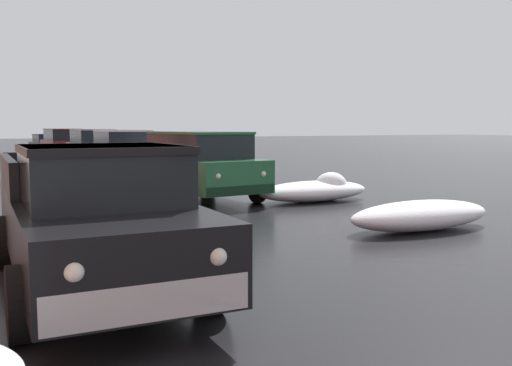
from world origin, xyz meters
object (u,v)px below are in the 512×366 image
(pickup_truck_black_approaching_near_lane, at_px, (93,217))
(suv_silver_parked_kerbside_mid, at_px, (122,152))
(suv_grey_parked_far_down_block, at_px, (93,147))
(sedan_darkblue_at_far_intersection, at_px, (48,144))
(suv_green_parked_kerbside_close, at_px, (199,163))
(suv_maroon_queued_behind_truck, at_px, (63,143))

(pickup_truck_black_approaching_near_lane, bearing_deg, suv_silver_parked_kerbside_mid, 74.76)
(suv_grey_parked_far_down_block, height_order, sedan_darkblue_at_far_intersection, suv_grey_parked_far_down_block)
(suv_green_parked_kerbside_close, height_order, sedan_darkblue_at_far_intersection, suv_green_parked_kerbside_close)
(suv_maroon_queued_behind_truck, xyz_separation_m, sedan_darkblue_at_far_intersection, (-0.05, 6.00, -0.24))
(suv_maroon_queued_behind_truck, bearing_deg, suv_green_parked_kerbside_close, -88.63)
(suv_green_parked_kerbside_close, bearing_deg, suv_grey_parked_far_down_block, 90.25)
(suv_green_parked_kerbside_close, xyz_separation_m, suv_grey_parked_far_down_block, (-0.06, 13.74, -0.00))
(suv_grey_parked_far_down_block, bearing_deg, suv_silver_parked_kerbside_mid, -91.02)
(suv_grey_parked_far_down_block, height_order, suv_maroon_queued_behind_truck, same)
(suv_silver_parked_kerbside_mid, distance_m, suv_maroon_queued_behind_truck, 12.61)
(suv_silver_parked_kerbside_mid, bearing_deg, suv_grey_parked_far_down_block, 88.98)
(sedan_darkblue_at_far_intersection, bearing_deg, pickup_truck_black_approaching_near_lane, -96.29)
(suv_green_parked_kerbside_close, relative_size, suv_maroon_queued_behind_truck, 0.95)
(suv_maroon_queued_behind_truck, relative_size, sedan_darkblue_at_far_intersection, 1.06)
(pickup_truck_black_approaching_near_lane, xyz_separation_m, suv_green_parked_kerbside_close, (4.22, 7.34, 0.11))
(suv_silver_parked_kerbside_mid, xyz_separation_m, sedan_darkblue_at_far_intersection, (-0.36, 18.61, -0.23))
(suv_silver_parked_kerbside_mid, distance_m, sedan_darkblue_at_far_intersection, 18.62)
(suv_grey_parked_far_down_block, xyz_separation_m, sedan_darkblue_at_far_intersection, (-0.47, 12.41, -0.23))
(suv_maroon_queued_behind_truck, bearing_deg, sedan_darkblue_at_far_intersection, 90.46)
(suv_silver_parked_kerbside_mid, relative_size, sedan_darkblue_at_far_intersection, 0.99)
(pickup_truck_black_approaching_near_lane, distance_m, sedan_darkblue_at_far_intersection, 33.70)
(suv_silver_parked_kerbside_mid, xyz_separation_m, suv_grey_parked_far_down_block, (0.11, 6.20, -0.00))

